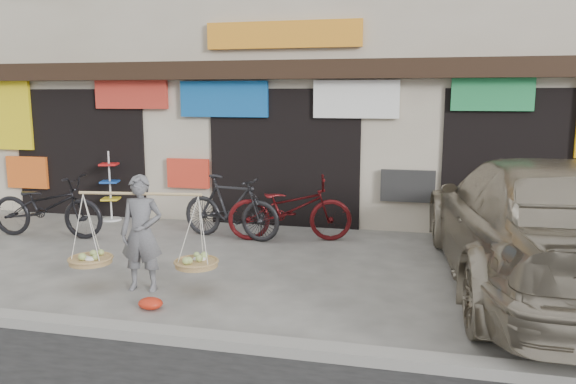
% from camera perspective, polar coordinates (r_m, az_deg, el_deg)
% --- Properties ---
extents(ground, '(70.00, 70.00, 0.00)m').
position_cam_1_polar(ground, '(8.04, -6.37, -8.92)').
color(ground, gray).
rests_on(ground, ground).
extents(kerb, '(70.00, 0.25, 0.12)m').
position_cam_1_polar(kerb, '(6.30, -12.67, -13.95)').
color(kerb, gray).
rests_on(kerb, ground).
extents(shophouse_block, '(14.00, 6.32, 7.00)m').
position_cam_1_polar(shophouse_block, '(13.85, 2.52, 13.41)').
color(shophouse_block, beige).
rests_on(shophouse_block, ground).
extents(street_vendor, '(2.00, 0.75, 1.55)m').
position_cam_1_polar(street_vendor, '(7.68, -14.62, -4.55)').
color(street_vendor, slate).
rests_on(street_vendor, ground).
extents(bike_0, '(2.23, 0.89, 1.15)m').
position_cam_1_polar(bike_0, '(11.16, -23.29, -1.33)').
color(bike_0, black).
rests_on(bike_0, ground).
extents(bike_1, '(2.00, 0.88, 1.16)m').
position_cam_1_polar(bike_1, '(10.17, -5.84, -1.55)').
color(bike_1, black).
rests_on(bike_1, ground).
extents(bike_2, '(2.33, 1.22, 1.16)m').
position_cam_1_polar(bike_2, '(10.01, 0.18, -1.68)').
color(bike_2, '#4C0D0F').
rests_on(bike_2, ground).
extents(suv, '(2.96, 6.34, 1.79)m').
position_cam_1_polar(suv, '(8.17, 24.37, -2.94)').
color(suv, '#A49984').
rests_on(suv, ground).
extents(display_rack, '(0.43, 0.43, 1.45)m').
position_cam_1_polar(display_rack, '(12.18, -17.59, -0.07)').
color(display_rack, silver).
rests_on(display_rack, ground).
extents(red_bag, '(0.31, 0.25, 0.14)m').
position_cam_1_polar(red_bag, '(7.17, -13.79, -10.93)').
color(red_bag, red).
rests_on(red_bag, ground).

